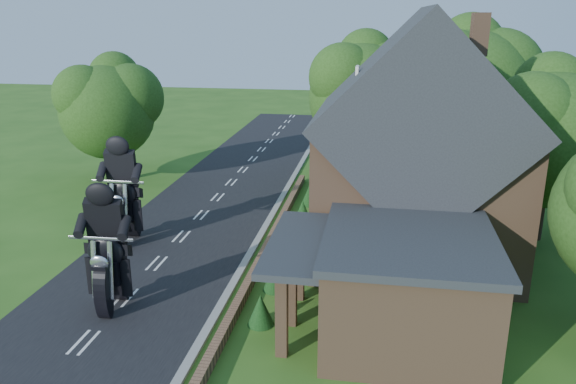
% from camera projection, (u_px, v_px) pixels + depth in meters
% --- Properties ---
extents(ground, '(120.00, 120.00, 0.00)m').
position_uv_depth(ground, '(125.00, 298.00, 20.58)').
color(ground, '#2B5518').
rests_on(ground, ground).
extents(road, '(7.00, 80.00, 0.02)m').
position_uv_depth(road, '(125.00, 298.00, 20.57)').
color(road, black).
rests_on(road, ground).
extents(kerb, '(0.30, 80.00, 0.12)m').
position_uv_depth(kerb, '(221.00, 304.00, 19.99)').
color(kerb, gray).
rests_on(kerb, ground).
extents(garden_wall, '(0.30, 22.00, 0.40)m').
position_uv_depth(garden_wall, '(267.00, 247.00, 24.55)').
color(garden_wall, brown).
rests_on(garden_wall, ground).
extents(house, '(9.54, 8.64, 10.24)m').
position_uv_depth(house, '(417.00, 155.00, 23.27)').
color(house, brown).
rests_on(house, ground).
extents(annex, '(7.05, 5.94, 3.44)m').
position_uv_depth(annex, '(402.00, 284.00, 17.75)').
color(annex, brown).
rests_on(annex, ground).
extents(tree_house_right, '(6.51, 6.00, 8.40)m').
position_uv_depth(tree_house_right, '(559.00, 128.00, 24.51)').
color(tree_house_right, black).
rests_on(tree_house_right, ground).
extents(tree_behind_house, '(7.81, 7.20, 10.08)m').
position_uv_depth(tree_behind_house, '(477.00, 83.00, 31.66)').
color(tree_behind_house, black).
rests_on(tree_behind_house, ground).
extents(tree_behind_left, '(6.94, 6.40, 9.16)m').
position_uv_depth(tree_behind_left, '(369.00, 88.00, 33.67)').
color(tree_behind_left, black).
rests_on(tree_behind_left, ground).
extents(tree_far_road, '(6.08, 5.60, 7.84)m').
position_uv_depth(tree_far_road, '(113.00, 104.00, 33.46)').
color(tree_far_road, black).
rests_on(tree_far_road, ground).
extents(shrub_a, '(0.90, 0.90, 1.10)m').
position_uv_depth(shrub_a, '(261.00, 310.00, 18.64)').
color(shrub_a, black).
rests_on(shrub_a, ground).
extents(shrub_b, '(0.90, 0.90, 1.10)m').
position_uv_depth(shrub_b, '(275.00, 277.00, 20.99)').
color(shrub_b, black).
rests_on(shrub_b, ground).
extents(shrub_c, '(0.90, 0.90, 1.10)m').
position_uv_depth(shrub_c, '(286.00, 250.00, 23.34)').
color(shrub_c, black).
rests_on(shrub_c, ground).
extents(shrub_d, '(0.90, 0.90, 1.10)m').
position_uv_depth(shrub_d, '(303.00, 211.00, 28.05)').
color(shrub_d, black).
rests_on(shrub_d, ground).
extents(shrub_e, '(0.90, 0.90, 1.10)m').
position_uv_depth(shrub_e, '(309.00, 196.00, 30.40)').
color(shrub_e, black).
rests_on(shrub_e, ground).
extents(shrub_f, '(0.90, 0.90, 1.10)m').
position_uv_depth(shrub_f, '(315.00, 183.00, 32.75)').
color(shrub_f, black).
rests_on(shrub_f, ground).
extents(motorcycle_lead, '(0.43, 1.52, 1.41)m').
position_uv_depth(motorcycle_lead, '(112.00, 291.00, 19.59)').
color(motorcycle_lead, black).
rests_on(motorcycle_lead, ground).
extents(motorcycle_follow, '(0.42, 1.60, 1.49)m').
position_uv_depth(motorcycle_follow, '(127.00, 227.00, 25.38)').
color(motorcycle_follow, black).
rests_on(motorcycle_follow, ground).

